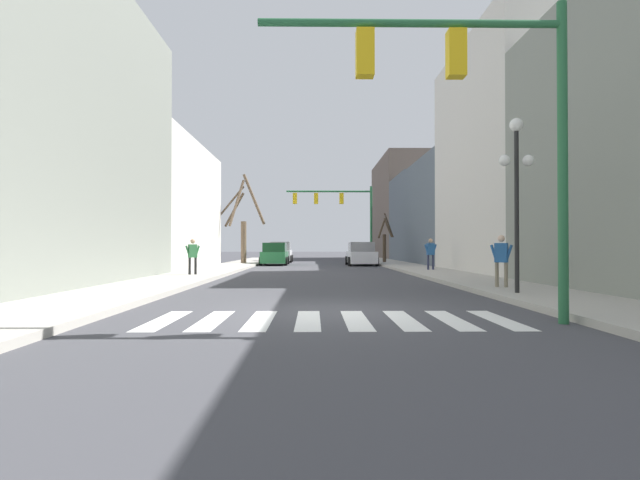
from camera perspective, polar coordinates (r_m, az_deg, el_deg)
ground_plane at (r=10.76m, az=1.14°, el=-8.15°), size 240.00×240.00×0.00m
sidewalk_left at (r=12.03m, az=-27.77°, el=-6.91°), size 2.79×90.00×0.15m
sidewalk_right at (r=12.37m, az=29.18°, el=-6.73°), size 2.79×90.00×0.15m
building_row_left at (r=21.87m, az=-27.81°, el=8.99°), size 6.00×32.18×11.67m
building_row_right at (r=36.60m, az=16.00°, el=4.89°), size 6.00×59.30×11.72m
crosswalk_stripes at (r=9.49m, az=1.40°, el=-9.12°), size 6.75×2.60×0.01m
traffic_signal_near at (r=9.74m, az=17.26°, el=15.83°), size 5.57×0.28×5.80m
traffic_signal_far at (r=38.67m, az=2.22°, el=3.86°), size 6.65×0.28×6.05m
street_lamp_right_corner at (r=14.45m, az=21.54°, el=7.49°), size 0.95×0.36×4.68m
car_at_intersection at (r=43.87m, az=-4.53°, el=-1.47°), size 2.08×4.33×1.79m
car_parked_right_mid at (r=37.59m, az=-5.18°, el=-1.67°), size 2.04×4.69×1.66m
car_parked_right_near at (r=36.81m, az=4.74°, el=-1.66°), size 2.15×4.73×1.71m
pedestrian_on_left_sidewalk at (r=22.75m, az=-14.35°, el=-1.49°), size 0.61×0.44×1.57m
pedestrian_crossing_street at (r=16.17m, az=20.02°, el=-1.76°), size 0.60×0.46×1.58m
pedestrian_near_right_corner at (r=27.25m, az=12.52°, el=-1.26°), size 0.72×0.29×1.66m
street_tree_left_mid at (r=40.22m, az=7.42°, el=-0.14°), size 1.48×1.29×3.93m
street_tree_right_far at (r=37.81m, az=-8.83°, el=1.89°), size 3.78×2.30×6.70m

